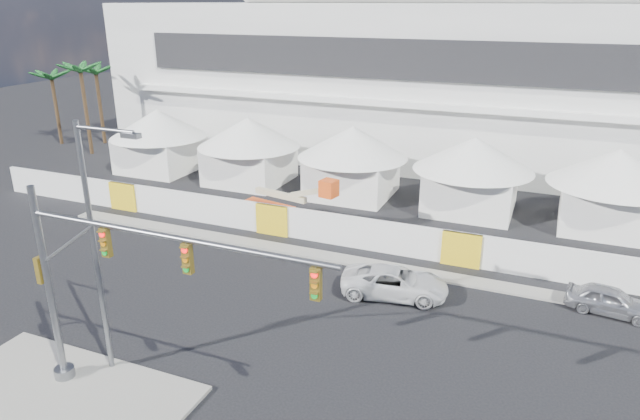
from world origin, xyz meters
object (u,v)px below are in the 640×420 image
at_px(sedan_silver, 610,300).
at_px(traffic_mast, 99,287).
at_px(pickup_curb, 395,282).
at_px(boom_lift, 276,208).
at_px(streetlight_median, 98,236).

xyz_separation_m(sedan_silver, traffic_mast, (-17.83, -14.10, 3.98)).
distance_m(pickup_curb, boom_lift, 12.30).
relative_size(streetlight_median, boom_lift, 1.32).
xyz_separation_m(sedan_silver, pickup_curb, (-10.07, -2.32, 0.07)).
relative_size(pickup_curb, boom_lift, 0.70).
relative_size(pickup_curb, streetlight_median, 0.53).
bearing_deg(pickup_curb, sedan_silver, -87.69).
bearing_deg(streetlight_median, traffic_mast, -52.61).
bearing_deg(streetlight_median, sedan_silver, 34.30).
relative_size(traffic_mast, streetlight_median, 1.19).
xyz_separation_m(traffic_mast, streetlight_median, (-0.97, 1.27, 1.33)).
distance_m(sedan_silver, traffic_mast, 23.08).
bearing_deg(boom_lift, streetlight_median, -73.48).
height_order(pickup_curb, traffic_mast, traffic_mast).
height_order(pickup_curb, boom_lift, boom_lift).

